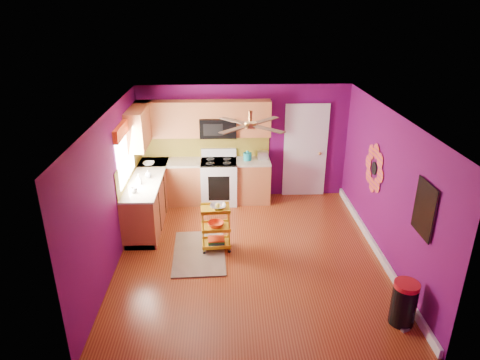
{
  "coord_description": "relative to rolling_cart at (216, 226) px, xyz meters",
  "views": [
    {
      "loc": [
        -0.4,
        -6.37,
        4.1
      ],
      "look_at": [
        -0.16,
        0.4,
        1.25
      ],
      "focal_mm": 32.0,
      "sensor_mm": 36.0,
      "label": 1
    }
  ],
  "objects": [
    {
      "name": "counter_dish",
      "position": [
        -1.42,
        1.8,
        0.5
      ],
      "size": [
        0.23,
        0.23,
        0.06
      ],
      "primitive_type": "imported",
      "color": "white",
      "rests_on": "lower_cabinets"
    },
    {
      "name": "trash_can",
      "position": [
        2.56,
        -1.98,
        -0.14
      ],
      "size": [
        0.45,
        0.45,
        0.65
      ],
      "color": "black",
      "rests_on": "ground"
    },
    {
      "name": "left_window",
      "position": [
        -1.64,
        0.85,
        1.27
      ],
      "size": [
        0.08,
        1.35,
        1.08
      ],
      "color": "white",
      "rests_on": "ground"
    },
    {
      "name": "teal_kettle",
      "position": [
        0.65,
        2.03,
        0.56
      ],
      "size": [
        0.18,
        0.18,
        0.21
      ],
      "color": "teal",
      "rests_on": "lower_cabinets"
    },
    {
      "name": "lower_cabinets",
      "position": [
        -0.76,
        1.61,
        -0.03
      ],
      "size": [
        2.81,
        2.31,
        0.94
      ],
      "color": "#9A512A",
      "rests_on": "ground"
    },
    {
      "name": "soap_bottle_b",
      "position": [
        -1.32,
        1.1,
        0.56
      ],
      "size": [
        0.12,
        0.12,
        0.16
      ],
      "primitive_type": "imported",
      "color": "white",
      "rests_on": "lower_cabinets"
    },
    {
      "name": "shag_rug",
      "position": [
        -0.31,
        -0.13,
        -0.45
      ],
      "size": [
        0.95,
        1.49,
        0.02
      ],
      "primitive_type": "cube",
      "rotation": [
        0.0,
        0.0,
        0.04
      ],
      "color": "black",
      "rests_on": "ground"
    },
    {
      "name": "rolling_cart",
      "position": [
        0.0,
        0.0,
        0.0
      ],
      "size": [
        0.52,
        0.4,
        0.9
      ],
      "color": "gold",
      "rests_on": "ground"
    },
    {
      "name": "soap_bottle_a",
      "position": [
        -1.44,
        0.8,
        0.57
      ],
      "size": [
        0.09,
        0.09,
        0.19
      ],
      "primitive_type": "imported",
      "color": "#EA3F72",
      "rests_on": "lower_cabinets"
    },
    {
      "name": "room_envelope",
      "position": [
        0.61,
        -0.2,
        1.17
      ],
      "size": [
        4.54,
        5.04,
        2.52
      ],
      "color": "#5E0A53",
      "rests_on": "ground"
    },
    {
      "name": "electric_range",
      "position": [
        0.03,
        1.97,
        0.02
      ],
      "size": [
        0.76,
        0.66,
        1.13
      ],
      "color": "white",
      "rests_on": "ground"
    },
    {
      "name": "upper_cabinetry",
      "position": [
        -0.66,
        1.97,
        1.34
      ],
      "size": [
        2.8,
        2.3,
        1.26
      ],
      "color": "#9A512A",
      "rests_on": "ground"
    },
    {
      "name": "counter_cup",
      "position": [
        -1.46,
        0.41,
        0.53
      ],
      "size": [
        0.13,
        0.13,
        0.1
      ],
      "primitive_type": "imported",
      "color": "white",
      "rests_on": "lower_cabinets"
    },
    {
      "name": "toaster",
      "position": [
        0.98,
        2.06,
        0.57
      ],
      "size": [
        0.22,
        0.15,
        0.18
      ],
      "primitive_type": "cube",
      "color": "beige",
      "rests_on": "lower_cabinets"
    },
    {
      "name": "ground",
      "position": [
        0.58,
        -0.2,
        -0.46
      ],
      "size": [
        5.0,
        5.0,
        0.0
      ],
      "primitive_type": "plane",
      "color": "maroon",
      "rests_on": "ground"
    },
    {
      "name": "ceiling_fan",
      "position": [
        0.58,
        -0.0,
        1.83
      ],
      "size": [
        1.01,
        1.01,
        0.26
      ],
      "color": "#BF8C3F",
      "rests_on": "ground"
    },
    {
      "name": "panel_door",
      "position": [
        1.93,
        2.26,
        0.56
      ],
      "size": [
        0.95,
        0.11,
        2.15
      ],
      "color": "white",
      "rests_on": "ground"
    },
    {
      "name": "right_wall_art",
      "position": [
        2.81,
        -0.54,
        0.98
      ],
      "size": [
        0.04,
        2.74,
        1.04
      ],
      "color": "black",
      "rests_on": "ground"
    }
  ]
}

